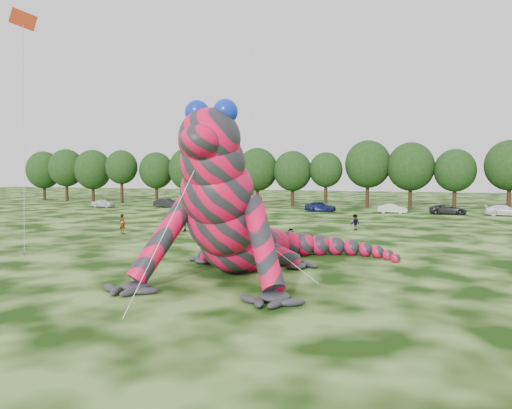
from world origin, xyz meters
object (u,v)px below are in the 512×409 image
object	(u,v)px
tree_6	(215,177)
tree_11	(411,176)
car_5	(393,209)
tree_13	(510,176)
tree_8	(293,179)
car_6	(448,209)
car_1	(167,203)
car_4	(320,207)
tree_1	(66,175)
car_0	(103,203)
inflatable_gecko	(241,191)
car_2	(197,205)
spectator_1	(183,223)
tree_7	(257,177)
tree_12	(455,180)
tree_5	(189,176)
tree_0	(44,176)
car_7	(505,210)
spectator_0	(122,224)
car_3	(247,206)
tree_2	(93,176)
tree_9	(326,180)
spectator_5	(291,239)
spectator_2	(355,222)
tree_10	(368,174)
tree_3	(122,176)
tree_4	(156,178)

from	to	relation	value
tree_6	tree_11	size ratio (longest dim) A/B	0.94
car_5	tree_13	bearing A→B (deg)	-59.42
tree_6	tree_11	distance (m)	31.38
tree_8	tree_11	bearing A→B (deg)	3.84
tree_8	car_6	world-z (taller)	tree_8
car_1	car_4	xyz separation A→B (m)	(24.52, -0.72, 0.05)
tree_1	car_0	bearing A→B (deg)	-35.57
inflatable_gecko	car_0	world-z (taller)	inflatable_gecko
tree_1	car_2	world-z (taller)	tree_1
tree_13	spectator_1	bearing A→B (deg)	-134.21
tree_7	car_6	bearing A→B (deg)	-13.35
tree_1	tree_12	distance (m)	68.37
tree_6	spectator_1	world-z (taller)	tree_6
tree_5	tree_8	xyz separation A→B (m)	(18.91, -1.45, -0.43)
tree_0	tree_8	size ratio (longest dim) A/B	1.06
car_0	car_7	xyz separation A→B (m)	(58.00, 3.03, 0.07)
tree_13	car_0	world-z (taller)	tree_13
car_6	spectator_0	world-z (taller)	spectator_0
tree_0	car_5	xyz separation A→B (m)	(66.21, -9.84, -4.11)
tree_5	tree_8	bearing A→B (deg)	-4.39
car_0	car_3	xyz separation A→B (m)	(24.02, -0.09, 0.10)
tree_12	car_0	size ratio (longest dim) A/B	2.41
tree_2	car_6	distance (m)	62.52
tree_9	spectator_5	xyz separation A→B (m)	(4.75, -42.29, -3.56)
tree_9	tree_5	bearing A→B (deg)	177.42
tree_11	car_2	world-z (taller)	tree_11
spectator_0	car_5	bearing A→B (deg)	-109.48
car_7	spectator_0	distance (m)	47.78
car_5	car_6	xyz separation A→B (m)	(7.09, 0.57, 0.02)
spectator_2	tree_8	bearing A→B (deg)	-113.69
car_3	car_6	size ratio (longest dim) A/B	1.07
spectator_5	tree_12	bearing A→B (deg)	35.18
tree_8	spectator_1	size ratio (longest dim) A/B	5.50
tree_10	car_7	distance (m)	20.67
tree_3	tree_10	bearing A→B (deg)	2.01
tree_4	tree_6	xyz separation A→B (m)	(12.08, -2.03, 0.22)
inflatable_gecko	spectator_1	size ratio (longest dim) A/B	11.53
tree_2	tree_5	bearing A→B (deg)	-0.94
tree_13	car_3	world-z (taller)	tree_13
tree_7	car_6	world-z (taller)	tree_7
tree_0	spectator_5	bearing A→B (deg)	-36.19
tree_6	tree_7	size ratio (longest dim) A/B	1.00
tree_11	tree_6	bearing A→B (deg)	-177.24
car_3	spectator_5	xyz separation A→B (m)	(14.29, -31.55, 0.05)
tree_6	spectator_0	world-z (taller)	tree_6
tree_10	car_2	size ratio (longest dim) A/B	2.05
tree_4	spectator_2	distance (m)	49.26
tree_3	tree_4	bearing A→B (deg)	15.14
car_0	car_1	distance (m)	10.16
car_2	spectator_5	xyz separation A→B (m)	(21.90, -31.40, 0.07)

